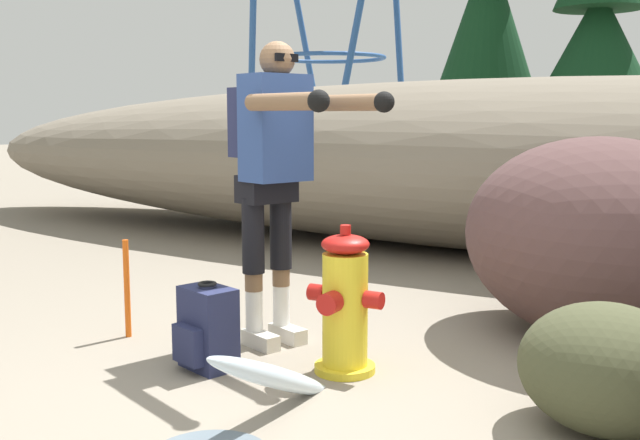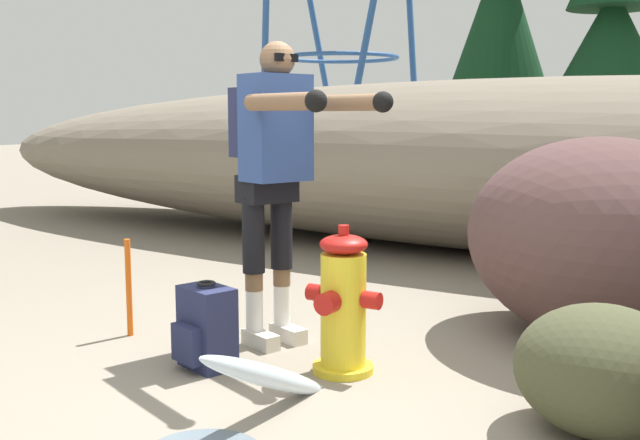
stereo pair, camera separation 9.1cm
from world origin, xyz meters
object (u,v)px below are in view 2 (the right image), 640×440
at_px(boulder_large, 600,240).
at_px(boulder_small, 603,370).
at_px(fire_hydrant, 343,305).
at_px(survey_stake, 129,288).
at_px(utility_worker, 275,156).
at_px(spare_backpack, 206,328).

relative_size(boulder_large, boulder_small, 2.36).
relative_size(fire_hydrant, survey_stake, 1.30).
bearing_deg(boulder_large, fire_hydrant, -129.09).
bearing_deg(boulder_small, fire_hydrant, 175.20).
xyz_separation_m(utility_worker, boulder_large, (1.60, 1.06, -0.50)).
xyz_separation_m(fire_hydrant, utility_worker, (-0.56, 0.21, 0.75)).
height_order(fire_hydrant, utility_worker, utility_worker).
height_order(spare_backpack, boulder_small, boulder_small).
bearing_deg(fire_hydrant, utility_worker, 159.35).
bearing_deg(boulder_large, spare_backpack, -136.98).
distance_m(spare_backpack, boulder_small, 1.98).
xyz_separation_m(spare_backpack, boulder_small, (1.97, 0.20, 0.06)).
distance_m(fire_hydrant, spare_backpack, 0.74).
distance_m(fire_hydrant, boulder_small, 1.32).
height_order(utility_worker, spare_backpack, utility_worker).
xyz_separation_m(fire_hydrant, boulder_large, (1.03, 1.27, 0.25)).
bearing_deg(survey_stake, boulder_large, 28.79).
bearing_deg(boulder_large, utility_worker, -146.41).
bearing_deg(spare_backpack, boulder_small, 113.63).
relative_size(boulder_small, survey_stake, 1.27).
relative_size(spare_backpack, boulder_small, 0.62).
distance_m(boulder_large, survey_stake, 2.84).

